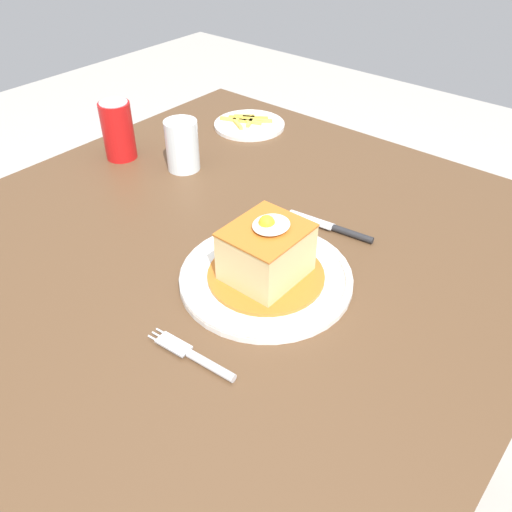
{
  "coord_description": "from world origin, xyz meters",
  "views": [
    {
      "loc": [
        -0.45,
        -0.51,
        1.29
      ],
      "look_at": [
        0.04,
        -0.09,
        0.79
      ],
      "focal_mm": 37.24,
      "sensor_mm": 36.0,
      "label": 1
    }
  ],
  "objects_px": {
    "fork": "(199,358)",
    "side_plate_fries": "(249,124)",
    "knife": "(340,230)",
    "drinking_glass": "(183,149)",
    "soda_can": "(118,131)",
    "main_plate": "(266,277)"
  },
  "relations": [
    {
      "from": "fork",
      "to": "soda_can",
      "type": "xyz_separation_m",
      "value": [
        0.31,
        0.54,
        0.06
      ]
    },
    {
      "from": "knife",
      "to": "drinking_glass",
      "type": "distance_m",
      "value": 0.38
    },
    {
      "from": "fork",
      "to": "side_plate_fries",
      "type": "xyz_separation_m",
      "value": [
        0.61,
        0.43,
        -0.0
      ]
    },
    {
      "from": "soda_can",
      "to": "main_plate",
      "type": "bearing_deg",
      "value": -103.99
    },
    {
      "from": "soda_can",
      "to": "drinking_glass",
      "type": "distance_m",
      "value": 0.15
    },
    {
      "from": "knife",
      "to": "soda_can",
      "type": "xyz_separation_m",
      "value": [
        -0.06,
        0.52,
        0.06
      ]
    },
    {
      "from": "fork",
      "to": "knife",
      "type": "distance_m",
      "value": 0.37
    },
    {
      "from": "main_plate",
      "to": "soda_can",
      "type": "bearing_deg",
      "value": 76.01
    },
    {
      "from": "main_plate",
      "to": "side_plate_fries",
      "type": "height_order",
      "value": "main_plate"
    },
    {
      "from": "knife",
      "to": "drinking_glass",
      "type": "xyz_separation_m",
      "value": [
        -0.01,
        0.38,
        0.04
      ]
    },
    {
      "from": "main_plate",
      "to": "drinking_glass",
      "type": "distance_m",
      "value": 0.41
    },
    {
      "from": "main_plate",
      "to": "fork",
      "type": "bearing_deg",
      "value": -169.38
    },
    {
      "from": "drinking_glass",
      "to": "side_plate_fries",
      "type": "xyz_separation_m",
      "value": [
        0.25,
        0.03,
        -0.04
      ]
    },
    {
      "from": "fork",
      "to": "side_plate_fries",
      "type": "height_order",
      "value": "side_plate_fries"
    },
    {
      "from": "soda_can",
      "to": "side_plate_fries",
      "type": "height_order",
      "value": "soda_can"
    },
    {
      "from": "main_plate",
      "to": "soda_can",
      "type": "relative_size",
      "value": 2.17
    },
    {
      "from": "knife",
      "to": "drinking_glass",
      "type": "height_order",
      "value": "drinking_glass"
    },
    {
      "from": "drinking_glass",
      "to": "fork",
      "type": "bearing_deg",
      "value": -132.13
    },
    {
      "from": "fork",
      "to": "drinking_glass",
      "type": "distance_m",
      "value": 0.54
    },
    {
      "from": "main_plate",
      "to": "fork",
      "type": "height_order",
      "value": "main_plate"
    },
    {
      "from": "drinking_glass",
      "to": "side_plate_fries",
      "type": "relative_size",
      "value": 0.62
    },
    {
      "from": "drinking_glass",
      "to": "side_plate_fries",
      "type": "height_order",
      "value": "drinking_glass"
    }
  ]
}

